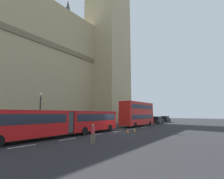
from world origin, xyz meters
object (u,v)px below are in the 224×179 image
Objects in this scene: traffic_cone_west at (128,131)px; pedestrian_near_cones at (93,133)px; sedan_lead at (157,120)px; street_lamp at (40,110)px; articulated_bus at (64,121)px; traffic_cone_middle at (135,130)px; double_decker_bus at (138,113)px; sedan_trailing at (165,119)px.

traffic_cone_west is 0.34× the size of pedestrian_near_cones.
sedan_lead is 7.59× the size of traffic_cone_west.
sedan_lead is 30.50m from street_lamp.
traffic_cone_middle is (9.17, -4.27, -1.46)m from articulated_bus.
pedestrian_near_cones is at bearing -107.31° from articulated_bus.
sedan_lead is 21.00m from traffic_cone_middle.
double_decker_bus is 19.76m from street_lamp.
traffic_cone_middle is 11.19m from pedestrian_near_cones.
double_decker_bus reaches higher than articulated_bus.
street_lamp reaches higher than sedan_lead.
articulated_bus is at bearing 150.08° from traffic_cone_west.
articulated_bus reaches higher than sedan_lead.
articulated_bus is 4.04× the size of sedan_lead.
sedan_trailing is 30.84m from traffic_cone_west.
pedestrian_near_cones is at bearing -171.19° from traffic_cone_middle.
sedan_trailing is 7.59× the size of traffic_cone_middle.
street_lamp reaches higher than sedan_trailing.
sedan_lead is 2.60× the size of pedestrian_near_cones.
traffic_cone_west is (-11.67, -4.19, -2.43)m from double_decker_bus.
sedan_trailing is at bearing 8.84° from traffic_cone_middle.
pedestrian_near_cones is at bearing -163.97° from double_decker_bus.
articulated_bus is 29.78m from sedan_lead.
double_decker_bus is (18.95, 0.00, 0.96)m from articulated_bus.
traffic_cone_west is at bearing -29.92° from articulated_bus.
traffic_cone_west is 0.11× the size of street_lamp.
sedan_trailing is at bearing 8.16° from traffic_cone_west.
articulated_bus is 4.70m from street_lamp.
traffic_cone_middle is 0.11× the size of street_lamp.
double_decker_bus is 10.97m from sedan_lead.
sedan_lead is at bearing -0.47° from articulated_bus.
street_lamp is at bearing 171.02° from sedan_lead.
sedan_lead is 32.15m from pedestrian_near_cones.
sedan_trailing is 7.59× the size of traffic_cone_west.
pedestrian_near_cones is at bearing -98.56° from street_lamp.
pedestrian_near_cones reaches higher than traffic_cone_west.
pedestrian_near_cones is (-1.86, -5.98, -0.83)m from articulated_bus.
sedan_lead is at bearing 9.97° from traffic_cone_west.
traffic_cone_middle is at bearing -156.42° from double_decker_bus.
street_lamp is (-30.05, 4.75, 2.14)m from sedan_lead.
articulated_bus is 6.32m from pedestrian_near_cones.
sedan_trailing is at bearing -6.47° from street_lamp.
traffic_cone_middle is at bearing -168.94° from sedan_lead.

